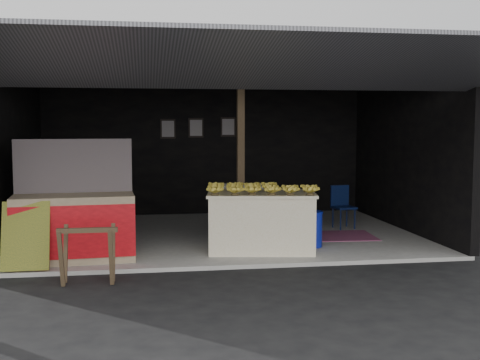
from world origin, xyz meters
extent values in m
plane|color=black|center=(0.00, 0.00, 0.00)|extent=(80.00, 80.00, 0.00)
cube|color=gray|center=(0.00, 2.50, 0.03)|extent=(7.00, 5.00, 0.06)
cube|color=black|center=(0.00, 5.00, 1.51)|extent=(7.00, 0.15, 2.90)
cube|color=black|center=(-3.50, 2.50, 1.51)|extent=(0.15, 5.00, 2.90)
cube|color=black|center=(3.50, 2.50, 1.51)|extent=(0.15, 5.00, 2.90)
cube|color=#232326|center=(0.00, 2.50, 2.96)|extent=(7.20, 5.20, 0.12)
cube|color=#232326|center=(0.00, -0.95, 2.73)|extent=(7.40, 2.47, 0.48)
cube|color=#4D3C26|center=(0.30, 1.90, 1.49)|extent=(0.12, 0.12, 2.85)
cube|color=white|center=(0.47, 0.91, 0.49)|extent=(1.70, 1.18, 0.86)
cube|color=white|center=(0.47, 0.91, 0.94)|extent=(1.77, 1.25, 0.04)
cube|color=white|center=(0.33, 1.83, 0.52)|extent=(0.86, 0.60, 0.93)
cube|color=navy|center=(0.33, 1.54, 0.57)|extent=(0.65, 0.05, 0.28)
cube|color=#B21414|center=(0.33, 1.54, 0.25)|extent=(0.42, 0.04, 0.09)
cube|color=#998466|center=(-2.30, 0.65, 0.53)|extent=(1.73, 0.86, 0.94)
cube|color=red|center=(-2.30, 0.28, 0.53)|extent=(1.67, 0.15, 0.74)
cube|color=white|center=(-2.30, 0.27, 0.53)|extent=(0.57, 0.05, 0.19)
cube|color=#171D46|center=(-2.30, 0.97, 1.40)|extent=(1.68, 0.18, 0.79)
cube|color=black|center=(-2.87, 0.15, 0.52)|extent=(0.62, 0.29, 0.90)
cube|color=#4D3C26|center=(-2.31, -0.68, 0.37)|extent=(0.06, 0.28, 0.72)
cube|color=#4D3C26|center=(-1.72, -0.69, 0.37)|extent=(0.06, 0.28, 0.72)
cube|color=#4D3C26|center=(-2.30, -0.32, 0.37)|extent=(0.06, 0.28, 0.72)
cube|color=#4D3C26|center=(-1.71, -0.34, 0.37)|extent=(0.06, 0.28, 0.72)
cube|color=#4D3C26|center=(-2.01, -0.51, 0.69)|extent=(0.74, 0.07, 0.06)
cylinder|color=#0E1B9B|center=(1.30, 1.08, 0.33)|extent=(0.37, 0.37, 0.54)
cylinder|color=#091436|center=(2.25, 2.45, 0.26)|extent=(0.03, 0.03, 0.39)
cylinder|color=#091436|center=(2.54, 2.50, 0.26)|extent=(0.03, 0.03, 0.39)
cylinder|color=#091436|center=(2.20, 2.74, 0.26)|extent=(0.03, 0.03, 0.39)
cylinder|color=#091436|center=(2.49, 2.80, 0.26)|extent=(0.03, 0.03, 0.39)
cube|color=#091436|center=(2.37, 2.62, 0.45)|extent=(0.44, 0.44, 0.04)
cube|color=#091436|center=(2.34, 2.79, 0.66)|extent=(0.38, 0.11, 0.40)
cube|color=#7B1B57|center=(1.89, 1.89, 0.07)|extent=(1.56, 1.10, 0.01)
cube|color=black|center=(-0.80, 4.90, 1.91)|extent=(0.32, 0.03, 0.42)
cube|color=#4C4C59|center=(-0.80, 4.88, 1.91)|extent=(0.26, 0.02, 0.34)
cube|color=black|center=(-0.20, 4.90, 1.93)|extent=(0.32, 0.03, 0.42)
cube|color=#4C4C59|center=(-0.20, 4.88, 1.93)|extent=(0.26, 0.02, 0.34)
cube|color=black|center=(0.50, 4.90, 1.95)|extent=(0.32, 0.03, 0.42)
cube|color=#4C4C59|center=(0.50, 4.88, 1.95)|extent=(0.26, 0.02, 0.34)
camera|label=1|loc=(-1.28, -8.07, 1.99)|focal=45.00mm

